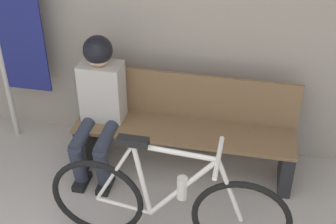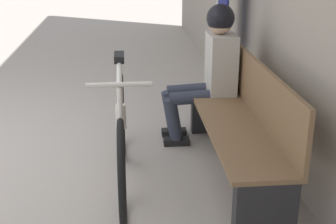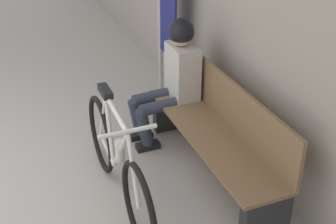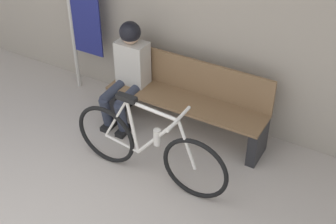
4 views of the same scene
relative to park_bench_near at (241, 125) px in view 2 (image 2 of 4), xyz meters
name	(u,v)px [view 2 (image 2 of 4)]	position (x,y,z in m)	size (l,w,h in m)	color
park_bench_near	(241,125)	(0.00, 0.00, 0.00)	(1.78, 0.42, 0.83)	brown
bicycle	(122,135)	(0.03, -0.86, -0.03)	(1.66, 0.40, 0.90)	black
person_seated	(210,65)	(-0.68, -0.11, 0.28)	(0.34, 0.61, 1.17)	#2D3342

